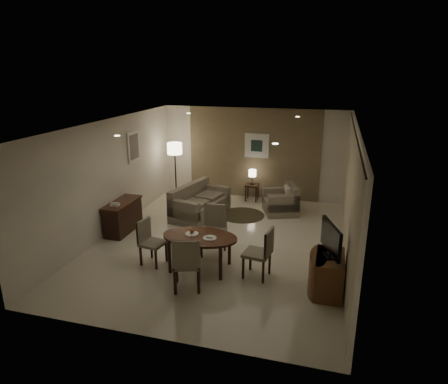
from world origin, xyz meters
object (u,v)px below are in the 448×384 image
(floor_lamp, at_px, (175,171))
(console_desk, at_px, (123,217))
(chair_near, at_px, (187,262))
(chair_far, at_px, (213,231))
(armchair, at_px, (281,199))
(dining_table, at_px, (200,252))
(side_table, at_px, (252,192))
(tv_cabinet, at_px, (329,274))
(chair_left, at_px, (153,243))
(sofa, at_px, (200,201))
(chair_right, at_px, (257,253))

(floor_lamp, bearing_deg, console_desk, -96.32)
(chair_near, xyz_separation_m, chair_far, (0.05, 1.44, 0.01))
(chair_near, distance_m, armchair, 4.45)
(dining_table, height_order, side_table, dining_table)
(tv_cabinet, bearing_deg, dining_table, 175.11)
(chair_left, height_order, sofa, chair_left)
(chair_right, distance_m, armchair, 3.56)
(chair_far, relative_size, chair_right, 1.06)
(console_desk, bearing_deg, side_table, 50.74)
(armchair, distance_m, side_table, 1.30)
(chair_left, height_order, floor_lamp, floor_lamp)
(tv_cabinet, relative_size, chair_right, 0.91)
(console_desk, height_order, chair_right, chair_right)
(chair_far, height_order, side_table, chair_far)
(chair_far, relative_size, sofa, 0.59)
(tv_cabinet, distance_m, floor_lamp, 6.23)
(tv_cabinet, bearing_deg, sofa, 138.87)
(chair_near, xyz_separation_m, side_table, (0.12, 5.17, -0.27))
(chair_left, bearing_deg, chair_right, -78.36)
(chair_left, height_order, armchair, chair_left)
(console_desk, relative_size, sofa, 0.68)
(console_desk, xyz_separation_m, chair_far, (2.48, -0.61, 0.15))
(chair_far, relative_size, side_table, 2.12)
(chair_left, relative_size, floor_lamp, 0.54)
(dining_table, relative_size, chair_left, 1.61)
(chair_left, distance_m, armchair, 4.17)
(chair_far, distance_m, chair_left, 1.28)
(chair_near, height_order, floor_lamp, floor_lamp)
(chair_near, xyz_separation_m, chair_left, (-0.99, 0.70, -0.05))
(chair_far, distance_m, armchair, 3.06)
(chair_near, bearing_deg, sofa, -93.60)
(chair_left, relative_size, side_table, 1.86)
(dining_table, height_order, chair_near, chair_near)
(chair_right, bearing_deg, armchair, -171.10)
(chair_near, bearing_deg, armchair, -122.79)
(dining_table, relative_size, armchair, 1.68)
(tv_cabinet, xyz_separation_m, floor_lamp, (-4.59, 4.18, 0.50))
(tv_cabinet, distance_m, chair_left, 3.46)
(console_desk, xyz_separation_m, chair_near, (2.43, -2.05, 0.14))
(console_desk, distance_m, sofa, 2.09)
(chair_far, bearing_deg, floor_lamp, 119.00)
(console_desk, distance_m, chair_near, 3.18)
(armchair, relative_size, floor_lamp, 0.52)
(chair_near, relative_size, chair_right, 1.05)
(chair_left, xyz_separation_m, armchair, (2.08, 3.61, -0.07))
(dining_table, height_order, chair_right, chair_right)
(side_table, bearing_deg, chair_far, -91.03)
(dining_table, xyz_separation_m, floor_lamp, (-2.12, 3.97, 0.51))
(armchair, bearing_deg, side_table, -152.51)
(sofa, bearing_deg, chair_near, -151.73)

